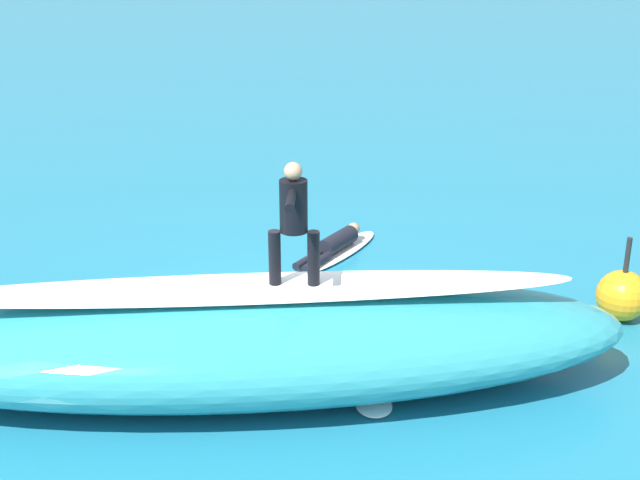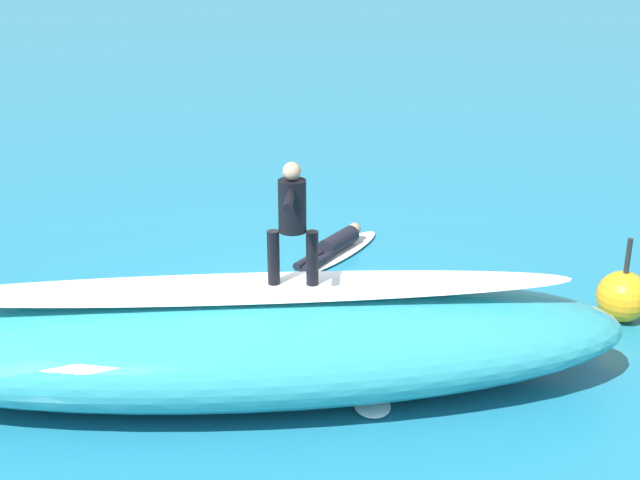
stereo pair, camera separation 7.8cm
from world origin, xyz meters
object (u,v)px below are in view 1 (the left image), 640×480
(surfboard_paddling, at_px, (338,252))
(buoy_marker, at_px, (622,295))
(surfer_riding, at_px, (294,215))
(surfboard_riding, at_px, (294,288))
(surfer_paddling, at_px, (334,244))

(surfboard_paddling, height_order, buoy_marker, buoy_marker)
(surfer_riding, bearing_deg, surfboard_riding, 0.00)
(surfboard_paddling, bearing_deg, surfer_paddling, 180.00)
(surfboard_riding, relative_size, buoy_marker, 1.76)
(surfer_riding, relative_size, buoy_marker, 1.21)
(buoy_marker, bearing_deg, surfboard_paddling, -45.62)
(surfer_riding, xyz_separation_m, surfer_paddling, (-1.51, -3.94, -1.99))
(surfer_paddling, height_order, buoy_marker, buoy_marker)
(surfboard_riding, distance_m, surfer_riding, 0.91)
(surfer_riding, bearing_deg, buoy_marker, -156.66)
(surfboard_paddling, height_order, surfer_paddling, surfer_paddling)
(surfer_paddling, relative_size, buoy_marker, 1.15)
(surfer_paddling, xyz_separation_m, buoy_marker, (-3.39, 3.27, 0.15))
(surfboard_riding, bearing_deg, surfboard_paddling, -96.19)
(surfer_riding, xyz_separation_m, buoy_marker, (-4.91, -0.67, -1.84))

